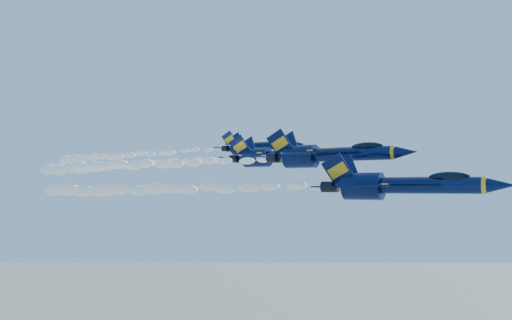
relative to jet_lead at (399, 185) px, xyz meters
The scene contains 8 objects.
jet_lead is the anchor object (origin of this frame).
smoke_trail_jet_lead 31.26m from the jet_lead, behind, with size 47.09×2.01×1.81m, color white.
jet_second 11.88m from the jet_lead, 150.47° to the left, with size 18.19×14.92×6.76m.
smoke_trail_jet_second 41.65m from the jet_lead, behind, with size 47.09×2.03×1.82m, color white.
jet_third 26.33m from the jet_lead, 146.18° to the left, with size 18.49×15.17×6.87m.
smoke_trail_jet_third 55.09m from the jet_lead, 164.76° to the left, with size 47.09×2.06×1.85m, color white.
jet_fourth 41.68m from the jet_lead, 141.48° to the left, with size 16.34×13.40×6.07m.
smoke_trail_jet_fourth 68.01m from the jet_lead, 157.80° to the left, with size 47.09×1.82×1.64m, color white.
Camera 1 is at (35.43, -60.97, 147.89)m, focal length 35.00 mm.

